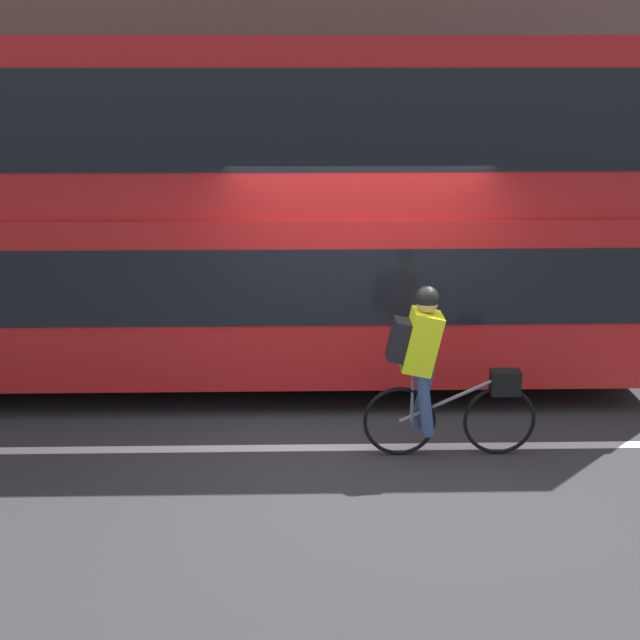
# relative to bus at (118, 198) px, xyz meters

# --- Properties ---
(ground_plane) EXTENTS (80.00, 80.00, 0.00)m
(ground_plane) POSITION_rel_bus_xyz_m (2.50, -1.85, -2.03)
(ground_plane) COLOR #2D2D30
(road_center_line) EXTENTS (50.00, 0.14, 0.01)m
(road_center_line) POSITION_rel_bus_xyz_m (2.50, -1.95, -2.02)
(road_center_line) COLOR silver
(road_center_line) RESTS_ON ground_plane
(sidewalk_curb) EXTENTS (60.00, 1.66, 0.12)m
(sidewalk_curb) POSITION_rel_bus_xyz_m (2.50, 2.96, -1.97)
(sidewalk_curb) COLOR gray
(sidewalk_curb) RESTS_ON ground_plane
(building_facade) EXTENTS (60.00, 0.30, 6.05)m
(building_facade) POSITION_rel_bus_xyz_m (2.50, 3.94, 1.00)
(building_facade) COLOR brown
(building_facade) RESTS_ON ground_plane
(bus) EXTENTS (11.25, 2.49, 3.66)m
(bus) POSITION_rel_bus_xyz_m (0.00, 0.00, 0.00)
(bus) COLOR black
(bus) RESTS_ON ground_plane
(cyclist_on_bike) EXTENTS (1.56, 0.32, 1.59)m
(cyclist_on_bike) POSITION_rel_bus_xyz_m (3.11, -2.11, -1.17)
(cyclist_on_bike) COLOR black
(cyclist_on_bike) RESTS_ON ground_plane
(street_sign_post) EXTENTS (0.36, 0.09, 2.54)m
(street_sign_post) POSITION_rel_bus_xyz_m (3.32, 2.87, -0.49)
(street_sign_post) COLOR #59595B
(street_sign_post) RESTS_ON sidewalk_curb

